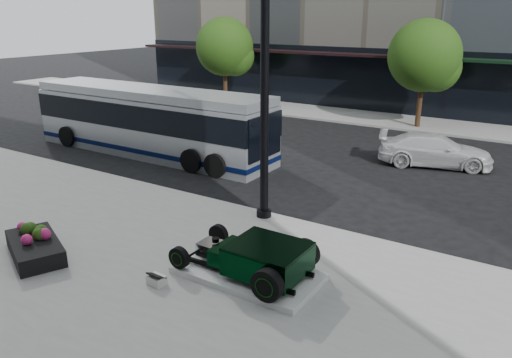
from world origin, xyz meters
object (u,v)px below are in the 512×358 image
Objects in this scene: hot_rod at (260,258)px; lamppost at (265,91)px; transit_bus at (150,121)px; white_sedan at (435,150)px; flower_planter at (35,247)px.

hot_rod is 5.06m from lamppost.
transit_bus is 2.67× the size of white_sedan.
white_sedan reaches higher than flower_planter.
flower_planter is at bearing -123.33° from lamppost.
lamppost is at bearing 56.67° from flower_planter.
flower_planter is 0.20× the size of transit_bus.
hot_rod is at bearing -59.61° from lamppost.
white_sedan is at bearing 71.36° from lamppost.
hot_rod is 0.27× the size of transit_bus.
lamppost is 3.41× the size of flower_planter.
flower_planter is (-3.56, -5.42, -3.59)m from lamppost.
transit_bus reaches higher than hot_rod.
lamppost is (-1.96, 3.34, 3.27)m from hot_rod.
lamppost reaches higher than transit_bus.
hot_rod is 0.71× the size of white_sedan.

